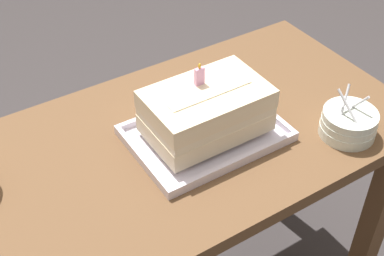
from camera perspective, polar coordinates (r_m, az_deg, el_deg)
dining_table at (r=1.34m, az=-1.38°, el=-5.11°), size 1.16×0.61×0.74m
foil_tray at (r=1.26m, az=1.47°, el=-0.71°), size 0.35×0.25×0.02m
birthday_cake at (r=1.21m, az=1.53°, el=1.89°), size 0.27×0.17×0.17m
bowl_stack at (r=1.30m, az=16.40°, el=0.49°), size 0.13×0.13×0.12m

